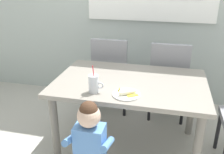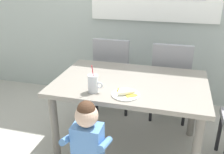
% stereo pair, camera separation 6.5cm
% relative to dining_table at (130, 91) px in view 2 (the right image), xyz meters
% --- Properties ---
extents(ground_plane, '(24.00, 24.00, 0.00)m').
position_rel_dining_table_xyz_m(ground_plane, '(0.00, 0.00, -0.64)').
color(ground_plane, '#B7B2A8').
extents(dining_table, '(1.38, 0.91, 0.74)m').
position_rel_dining_table_xyz_m(dining_table, '(0.00, 0.00, 0.00)').
color(dining_table, gray).
rests_on(dining_table, ground).
extents(dining_chair_left, '(0.44, 0.45, 0.96)m').
position_rel_dining_table_xyz_m(dining_chair_left, '(-0.34, 0.69, -0.10)').
color(dining_chair_left, gray).
rests_on(dining_chair_left, ground).
extents(dining_chair_right, '(0.44, 0.45, 0.96)m').
position_rel_dining_table_xyz_m(dining_chair_right, '(0.34, 0.65, -0.10)').
color(dining_chair_right, gray).
rests_on(dining_chair_right, ground).
extents(toddler_standing, '(0.33, 0.24, 0.84)m').
position_rel_dining_table_xyz_m(toddler_standing, '(-0.19, -0.66, -0.11)').
color(toddler_standing, '#3F4760').
rests_on(toddler_standing, ground).
extents(milk_cup, '(0.13, 0.08, 0.25)m').
position_rel_dining_table_xyz_m(milk_cup, '(-0.26, -0.30, 0.17)').
color(milk_cup, silver).
rests_on(milk_cup, dining_table).
extents(snack_plate, '(0.23, 0.23, 0.01)m').
position_rel_dining_table_xyz_m(snack_plate, '(0.02, -0.30, 0.10)').
color(snack_plate, white).
rests_on(snack_plate, dining_table).
extents(peeled_banana, '(0.17, 0.15, 0.07)m').
position_rel_dining_table_xyz_m(peeled_banana, '(0.03, -0.31, 0.13)').
color(peeled_banana, '#F4EAC6').
rests_on(peeled_banana, snack_plate).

